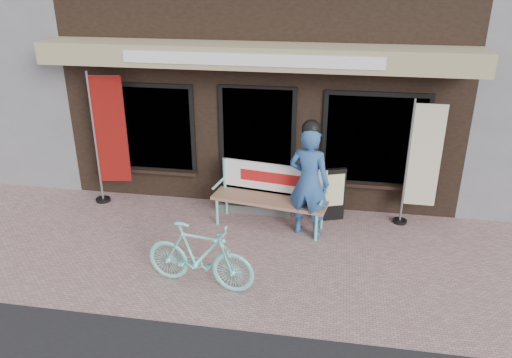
% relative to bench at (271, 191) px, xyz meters
% --- Properties ---
extents(ground, '(70.00, 70.00, 0.00)m').
position_rel_bench_xyz_m(ground, '(-0.35, -1.26, -0.61)').
color(ground, '#A98281').
rests_on(ground, ground).
extents(storefront, '(7.00, 6.77, 6.00)m').
position_rel_bench_xyz_m(storefront, '(-0.35, 3.70, 2.38)').
color(storefront, black).
rests_on(storefront, ground).
extents(bench, '(1.97, 0.79, 1.04)m').
position_rel_bench_xyz_m(bench, '(0.00, 0.00, 0.00)').
color(bench, '#73E2D4').
rests_on(bench, ground).
extents(person, '(0.76, 0.61, 1.94)m').
position_rel_bench_xyz_m(person, '(0.63, -0.25, 0.34)').
color(person, '#2A5492').
rests_on(person, ground).
extents(bicycle, '(1.61, 0.68, 0.94)m').
position_rel_bench_xyz_m(bicycle, '(-0.70, -1.93, -0.14)').
color(bicycle, '#73E2D4').
rests_on(bicycle, ground).
extents(nobori_red, '(0.72, 0.31, 2.43)m').
position_rel_bench_xyz_m(nobori_red, '(-2.97, 0.39, 0.64)').
color(nobori_red, gray).
rests_on(nobori_red, ground).
extents(nobori_cream, '(0.63, 0.24, 2.16)m').
position_rel_bench_xyz_m(nobori_cream, '(2.40, 0.40, 0.51)').
color(nobori_cream, gray).
rests_on(nobori_cream, ground).
extents(menu_stand, '(0.47, 0.25, 0.94)m').
position_rel_bench_xyz_m(menu_stand, '(0.99, 0.31, -0.13)').
color(menu_stand, black).
rests_on(menu_stand, ground).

